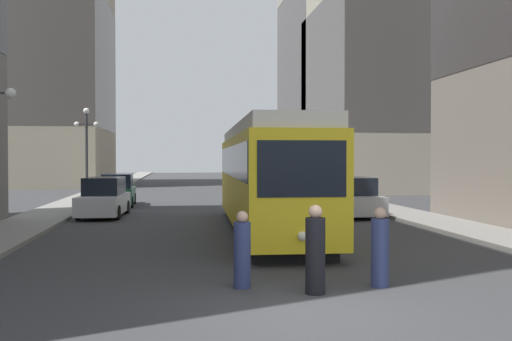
% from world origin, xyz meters
% --- Properties ---
extents(ground_plane, '(200.00, 200.00, 0.00)m').
position_xyz_m(ground_plane, '(0.00, 0.00, 0.00)').
color(ground_plane, '#38383A').
extents(sidewalk_left, '(2.53, 120.00, 0.15)m').
position_xyz_m(sidewalk_left, '(-8.29, 40.00, 0.07)').
color(sidewalk_left, gray).
rests_on(sidewalk_left, ground).
extents(sidewalk_right, '(2.53, 120.00, 0.15)m').
position_xyz_m(sidewalk_right, '(8.29, 40.00, 0.07)').
color(sidewalk_right, gray).
rests_on(sidewalk_right, ground).
extents(streetcar, '(3.07, 14.52, 3.89)m').
position_xyz_m(streetcar, '(0.90, 11.00, 2.10)').
color(streetcar, black).
rests_on(streetcar, ground).
extents(transit_bus, '(2.72, 11.99, 3.45)m').
position_xyz_m(transit_bus, '(4.65, 29.74, 1.95)').
color(transit_bus, black).
rests_on(transit_bus, ground).
extents(parked_car_left_near, '(1.97, 4.61, 1.82)m').
position_xyz_m(parked_car_left_near, '(-5.73, 23.38, 0.84)').
color(parked_car_left_near, black).
rests_on(parked_car_left_near, ground).
extents(parked_car_left_mid, '(2.08, 4.75, 1.82)m').
position_xyz_m(parked_car_left_mid, '(-5.72, 17.31, 0.84)').
color(parked_car_left_mid, black).
rests_on(parked_car_left_mid, ground).
extents(parked_car_right_far, '(1.94, 4.81, 1.82)m').
position_xyz_m(parked_car_right_far, '(5.72, 16.04, 0.84)').
color(parked_car_right_far, black).
rests_on(parked_car_right_far, ground).
extents(pedestrian_crossing_near, '(0.37, 0.37, 1.67)m').
position_xyz_m(pedestrian_crossing_near, '(1.86, 1.69, 0.78)').
color(pedestrian_crossing_near, navy).
rests_on(pedestrian_crossing_near, ground).
extents(pedestrian_crossing_far, '(0.40, 0.40, 1.77)m').
position_xyz_m(pedestrian_crossing_far, '(0.37, 1.27, 0.83)').
color(pedestrian_crossing_far, black).
rests_on(pedestrian_crossing_far, ground).
extents(pedestrian_on_sidewalk, '(0.36, 0.36, 1.60)m').
position_xyz_m(pedestrian_on_sidewalk, '(-1.01, 1.99, 0.75)').
color(pedestrian_on_sidewalk, navy).
rests_on(pedestrian_on_sidewalk, ground).
extents(lamp_post_left_far, '(1.41, 0.36, 5.51)m').
position_xyz_m(lamp_post_left_far, '(-7.62, 24.68, 3.77)').
color(lamp_post_left_far, '#333338').
rests_on(lamp_post_left_far, sidewalk_left).
extents(building_left_corner, '(12.96, 17.46, 22.92)m').
position_xyz_m(building_left_corner, '(-15.74, 50.69, 11.80)').
color(building_left_corner, gray).
rests_on(building_left_corner, ground).
extents(building_right_corner, '(11.66, 14.97, 19.01)m').
position_xyz_m(building_right_corner, '(15.09, 37.15, 9.77)').
color(building_right_corner, '#B2A893').
rests_on(building_right_corner, ground).
extents(building_right_midblock, '(13.25, 15.93, 24.77)m').
position_xyz_m(building_right_midblock, '(15.88, 50.04, 12.76)').
color(building_right_midblock, '#A89E8E').
rests_on(building_right_midblock, ground).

